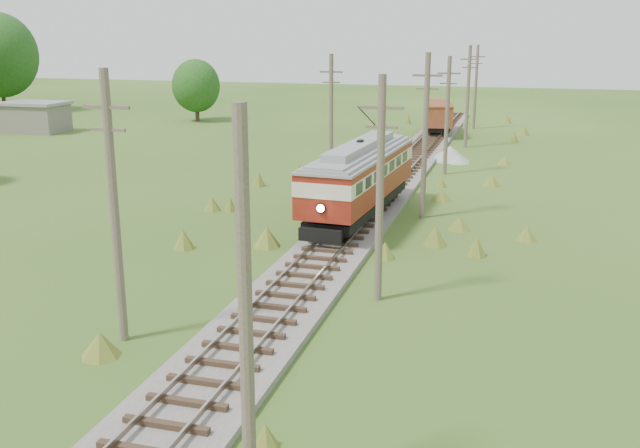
% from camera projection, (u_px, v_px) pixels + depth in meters
% --- Properties ---
extents(railbed_main, '(3.60, 96.00, 0.57)m').
position_uv_depth(railbed_main, '(377.00, 199.00, 43.34)').
color(railbed_main, '#605B54').
rests_on(railbed_main, ground).
extents(streetcar, '(3.78, 12.74, 5.77)m').
position_uv_depth(streetcar, '(360.00, 174.00, 38.27)').
color(streetcar, black).
rests_on(streetcar, ground).
extents(gondola, '(3.86, 8.28, 2.64)m').
position_uv_depth(gondola, '(438.00, 115.00, 70.95)').
color(gondola, black).
rests_on(gondola, ground).
extents(gravel_pile, '(3.25, 3.44, 1.18)m').
position_uv_depth(gravel_pile, '(451.00, 154.00, 56.99)').
color(gravel_pile, gray).
rests_on(gravel_pile, ground).
extents(utility_pole_r_1, '(0.30, 0.30, 8.80)m').
position_uv_depth(utility_pole_r_1, '(246.00, 320.00, 14.50)').
color(utility_pole_r_1, brown).
rests_on(utility_pole_r_1, ground).
extents(utility_pole_r_2, '(1.60, 0.30, 8.60)m').
position_uv_depth(utility_pole_r_2, '(380.00, 188.00, 26.50)').
color(utility_pole_r_2, brown).
rests_on(utility_pole_r_2, ground).
extents(utility_pole_r_3, '(1.60, 0.30, 9.00)m').
position_uv_depth(utility_pole_r_3, '(425.00, 135.00, 38.54)').
color(utility_pole_r_3, brown).
rests_on(utility_pole_r_3, ground).
extents(utility_pole_r_4, '(1.60, 0.30, 8.40)m').
position_uv_depth(utility_pole_r_4, '(447.00, 115.00, 50.74)').
color(utility_pole_r_4, brown).
rests_on(utility_pole_r_4, ground).
extents(utility_pole_r_5, '(1.60, 0.30, 8.90)m').
position_uv_depth(utility_pole_r_5, '(468.00, 96.00, 62.64)').
color(utility_pole_r_5, brown).
rests_on(utility_pole_r_5, ground).
extents(utility_pole_r_6, '(1.60, 0.30, 8.70)m').
position_uv_depth(utility_pole_r_6, '(476.00, 86.00, 74.78)').
color(utility_pole_r_6, brown).
rests_on(utility_pole_r_6, ground).
extents(utility_pole_l_a, '(1.60, 0.30, 9.00)m').
position_uv_depth(utility_pole_l_a, '(114.00, 207.00, 22.87)').
color(utility_pole_l_a, brown).
rests_on(utility_pole_l_a, ground).
extents(utility_pole_l_b, '(1.60, 0.30, 8.60)m').
position_uv_depth(utility_pole_l_b, '(331.00, 116.00, 48.99)').
color(utility_pole_l_b, brown).
rests_on(utility_pole_l_b, ground).
extents(tree_mid_a, '(5.46, 5.46, 7.03)m').
position_uv_depth(tree_mid_a, '(196.00, 86.00, 81.29)').
color(tree_mid_a, '#38281C').
rests_on(tree_mid_a, ground).
extents(shed, '(6.40, 4.40, 3.10)m').
position_uv_depth(shed, '(35.00, 117.00, 73.04)').
color(shed, slate).
rests_on(shed, ground).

